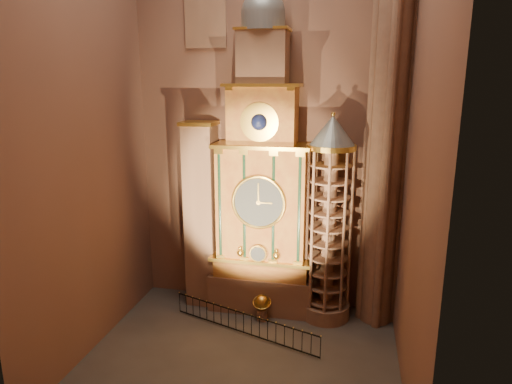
% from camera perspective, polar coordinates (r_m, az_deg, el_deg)
% --- Properties ---
extents(floor, '(14.00, 14.00, 0.00)m').
position_cam_1_polar(floor, '(22.02, -1.97, -20.11)').
color(floor, '#383330').
rests_on(floor, ground).
extents(wall_back, '(22.00, 0.00, 22.00)m').
position_cam_1_polar(wall_back, '(24.16, 1.35, 10.76)').
color(wall_back, '#855948').
rests_on(wall_back, floor).
extents(wall_left, '(0.00, 22.00, 22.00)m').
position_cam_1_polar(wall_left, '(21.17, -21.20, 9.42)').
color(wall_left, '#855948').
rests_on(wall_left, floor).
extents(wall_right, '(0.00, 22.00, 22.00)m').
position_cam_1_polar(wall_right, '(17.91, 20.28, 8.86)').
color(wall_right, '#855948').
rests_on(wall_right, floor).
extents(astronomical_clock, '(5.60, 2.41, 16.70)m').
position_cam_1_polar(astronomical_clock, '(23.78, 0.82, 0.17)').
color(astronomical_clock, '#8C634C').
rests_on(astronomical_clock, floor).
extents(portrait_tower, '(1.80, 1.60, 10.20)m').
position_cam_1_polar(portrait_tower, '(25.07, -6.83, -2.83)').
color(portrait_tower, '#8C634C').
rests_on(portrait_tower, floor).
extents(stair_turret, '(2.50, 2.50, 10.80)m').
position_cam_1_polar(stair_turret, '(23.49, 9.09, -3.75)').
color(stair_turret, '#8C634C').
rests_on(stair_turret, floor).
extents(gothic_pier, '(2.04, 2.04, 22.00)m').
position_cam_1_polar(gothic_pier, '(22.78, 16.34, 10.04)').
color(gothic_pier, '#8C634C').
rests_on(gothic_pier, floor).
extents(celestial_globe, '(1.02, 0.97, 1.41)m').
position_cam_1_polar(celestial_globe, '(24.55, 0.73, -13.95)').
color(celestial_globe, '#8C634C').
rests_on(celestial_globe, floor).
extents(iron_railing, '(7.79, 2.76, 1.10)m').
position_cam_1_polar(iron_railing, '(23.47, -1.56, -16.06)').
color(iron_railing, black).
rests_on(iron_railing, floor).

